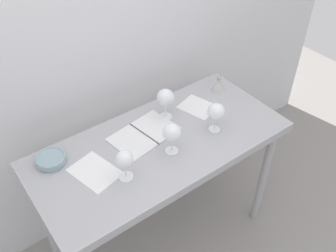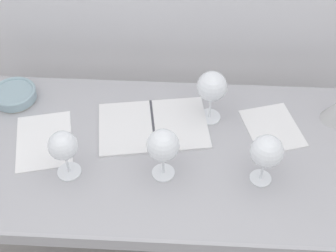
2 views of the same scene
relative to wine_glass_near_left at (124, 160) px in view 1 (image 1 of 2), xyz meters
name	(u,v)px [view 1 (image 1 of 2)]	position (x,y,z in m)	size (l,w,h in m)	color
ground_plane	(162,236)	(0.28, 0.11, -1.02)	(6.00, 6.00, 0.00)	gray
back_wall	(107,39)	(0.28, 0.60, 0.28)	(3.80, 0.04, 2.60)	silver
steel_counter	(161,156)	(0.28, 0.10, -0.22)	(1.40, 0.65, 0.90)	#A7A7AC
wine_glass_near_left	(124,160)	(0.00, 0.00, 0.00)	(0.09, 0.09, 0.17)	white
wine_glass_near_right	(216,112)	(0.58, 0.01, 0.01)	(0.10, 0.10, 0.18)	white
wine_glass_far_right	(165,98)	(0.43, 0.26, 0.02)	(0.10, 0.10, 0.19)	white
wine_glass_near_center	(172,133)	(0.29, 0.01, 0.01)	(0.10, 0.10, 0.18)	white
open_notebook	(144,134)	(0.24, 0.20, -0.11)	(0.39, 0.29, 0.01)	white
tasting_sheet_upper	(198,107)	(0.64, 0.22, -0.12)	(0.17, 0.20, 0.00)	white
tasting_sheet_lower	(95,172)	(-0.11, 0.12, -0.12)	(0.17, 0.24, 0.00)	white
tasting_bowl	(51,159)	(-0.25, 0.31, -0.09)	(0.15, 0.15, 0.04)	beige
decanter_funnel	(218,85)	(0.85, 0.27, -0.07)	(0.09, 0.09, 0.13)	#B2B2B2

